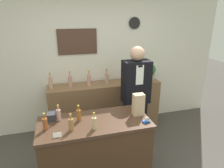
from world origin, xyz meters
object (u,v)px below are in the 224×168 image
object	(u,v)px
shopkeeper	(135,98)
tape_dispenser	(147,121)
potted_plant	(150,71)
paper_bag	(138,104)

from	to	relation	value
shopkeeper	tape_dispenser	size ratio (longest dim) A/B	19.33
potted_plant	tape_dispenser	xyz separation A→B (m)	(-0.75, -1.49, -0.19)
potted_plant	paper_bag	xyz separation A→B (m)	(-0.77, -1.27, -0.06)
tape_dispenser	potted_plant	bearing A→B (deg)	63.33
potted_plant	paper_bag	world-z (taller)	potted_plant
shopkeeper	tape_dispenser	xyz separation A→B (m)	(-0.19, -0.84, 0.07)
paper_bag	shopkeeper	bearing A→B (deg)	70.85
paper_bag	potted_plant	bearing A→B (deg)	58.67
potted_plant	tape_dispenser	distance (m)	1.68
tape_dispenser	shopkeeper	bearing A→B (deg)	77.22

